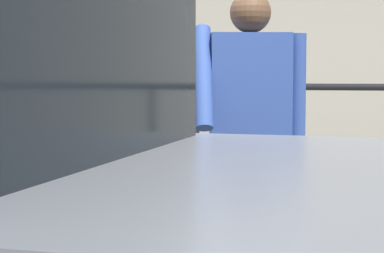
# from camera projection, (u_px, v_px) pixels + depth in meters

# --- Properties ---
(sidewalk_curb) EXTENTS (36.00, 3.02, 0.14)m
(sidewalk_curb) POSITION_uv_depth(u_px,v_px,m) (146.00, 247.00, 5.03)
(sidewalk_curb) COLOR gray
(sidewalk_curb) RESTS_ON ground
(parking_meter) EXTENTS (0.16, 0.17, 1.50)m
(parking_meter) POSITION_uv_depth(u_px,v_px,m) (126.00, 102.00, 3.69)
(parking_meter) COLOR slate
(parking_meter) RESTS_ON sidewalk_curb
(pedestrian_at_meter) EXTENTS (0.59, 0.54, 1.65)m
(pedestrian_at_meter) POSITION_uv_depth(u_px,v_px,m) (250.00, 125.00, 3.63)
(pedestrian_at_meter) COLOR black
(pedestrian_at_meter) RESTS_ON sidewalk_curb
(background_railing) EXTENTS (24.06, 0.06, 1.14)m
(background_railing) POSITION_uv_depth(u_px,v_px,m) (196.00, 117.00, 6.26)
(background_railing) COLOR black
(background_railing) RESTS_ON sidewalk_curb
(backdrop_wall) EXTENTS (32.00, 0.50, 3.01)m
(backdrop_wall) POSITION_uv_depth(u_px,v_px,m) (239.00, 63.00, 8.02)
(backdrop_wall) COLOR #ADA38E
(backdrop_wall) RESTS_ON ground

